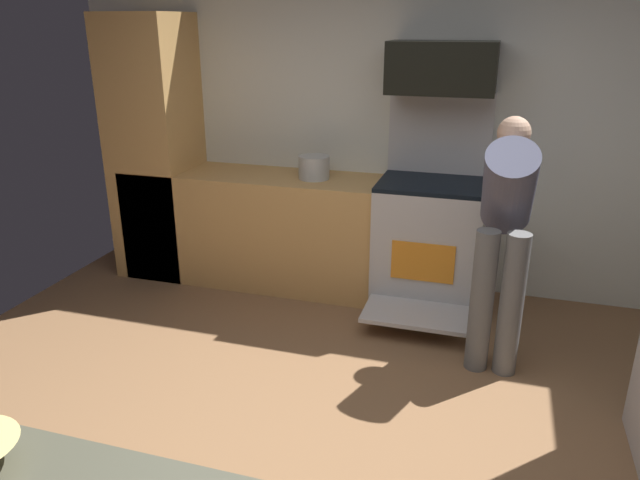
% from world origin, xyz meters
% --- Properties ---
extents(ground_plane, '(5.20, 4.80, 0.02)m').
position_xyz_m(ground_plane, '(0.00, 0.00, -0.01)').
color(ground_plane, '#87603F').
extents(wall_back, '(5.20, 0.12, 2.60)m').
position_xyz_m(wall_back, '(0.00, 2.34, 1.30)').
color(wall_back, silver).
rests_on(wall_back, ground).
extents(lower_cabinet_run, '(2.40, 0.60, 0.90)m').
position_xyz_m(lower_cabinet_run, '(-0.90, 1.98, 0.45)').
color(lower_cabinet_run, tan).
rests_on(lower_cabinet_run, ground).
extents(cabinet_column, '(0.60, 0.60, 2.10)m').
position_xyz_m(cabinet_column, '(-1.90, 1.98, 1.05)').
color(cabinet_column, tan).
rests_on(cabinet_column, ground).
extents(oven_range, '(0.76, 1.05, 1.56)m').
position_xyz_m(oven_range, '(0.36, 1.97, 0.51)').
color(oven_range, beige).
rests_on(oven_range, ground).
extents(microwave, '(0.74, 0.38, 0.35)m').
position_xyz_m(microwave, '(0.36, 2.06, 1.73)').
color(microwave, black).
rests_on(microwave, oven_range).
extents(person_cook, '(0.31, 0.62, 1.50)m').
position_xyz_m(person_cook, '(0.87, 1.24, 0.89)').
color(person_cook, slate).
rests_on(person_cook, ground).
extents(stock_pot, '(0.24, 0.24, 0.18)m').
position_xyz_m(stock_pot, '(-0.54, 1.98, 0.99)').
color(stock_pot, '#B8BBB9').
rests_on(stock_pot, lower_cabinet_run).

